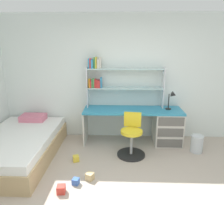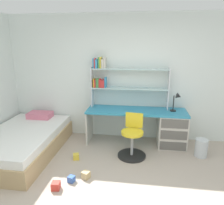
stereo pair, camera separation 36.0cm
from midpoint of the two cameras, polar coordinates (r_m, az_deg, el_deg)
name	(u,v)px [view 1 (the left image)]	position (r m, az deg, el deg)	size (l,w,h in m)	color
room_shell	(50,87)	(3.74, -18.89, 3.79)	(6.07, 5.45, 2.62)	silver
desk	(158,124)	(4.49, 9.97, -5.80)	(2.00, 0.59, 0.72)	teal
bookshelf_hutch	(114,78)	(4.39, -1.88, 6.43)	(1.58, 0.22, 1.04)	silver
desk_lamp	(172,98)	(4.37, 13.60, 1.26)	(0.20, 0.17, 0.38)	black
swivel_chair	(132,139)	(3.99, 2.64, -9.82)	(0.52, 0.52, 0.78)	black
bed_platform	(18,146)	(4.35, -26.04, -10.51)	(1.27, 2.06, 0.56)	tan
waste_bin	(197,144)	(4.38, 19.55, -10.41)	(0.23, 0.23, 0.33)	silver
toy_block_yellow_0	(76,158)	(3.97, -12.27, -14.47)	(0.10, 0.10, 0.10)	gold
toy_block_blue_1	(76,181)	(3.42, -12.86, -19.96)	(0.09, 0.09, 0.09)	#3860B7
toy_block_natural_2	(90,176)	(3.48, -9.09, -19.00)	(0.11, 0.11, 0.11)	tan
toy_block_red_3	(61,189)	(3.31, -16.73, -21.43)	(0.11, 0.11, 0.11)	red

